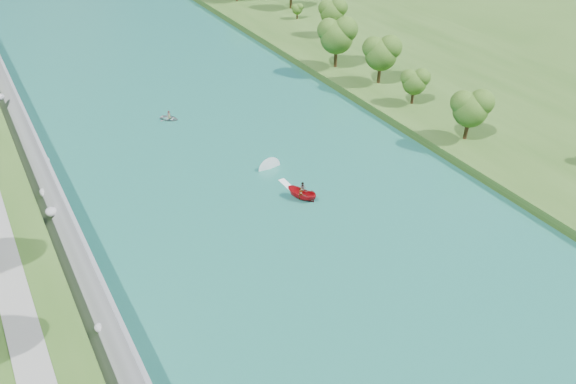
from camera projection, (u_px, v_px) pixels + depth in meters
ground at (329, 259)px, 65.69m from camera, size 260.00×260.00×0.00m
river_water at (250, 178)px, 79.83m from camera, size 55.00×240.00×0.10m
berm_east at (496, 98)px, 100.21m from camera, size 44.00×240.00×1.50m
riprap_bank at (62, 230)px, 67.27m from camera, size 4.52×236.00×4.34m
trees_east at (364, 39)px, 108.89m from camera, size 19.16×141.28×11.42m
motorboat at (296, 189)px, 76.25m from camera, size 3.60×19.02×2.14m
raft at (169, 118)px, 94.48m from camera, size 3.91×4.01×1.59m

